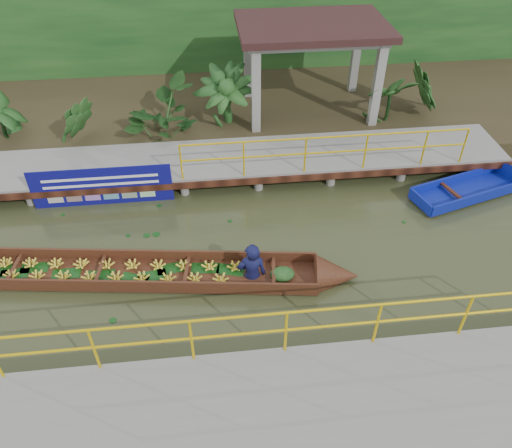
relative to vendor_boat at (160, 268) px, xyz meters
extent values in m
plane|color=#30361B|center=(1.53, 0.37, -0.26)|extent=(80.00, 80.00, 0.00)
cube|color=#2E2517|center=(1.53, 7.87, -0.04)|extent=(30.00, 8.00, 0.45)
cube|color=gray|center=(1.53, 3.87, 0.24)|extent=(16.00, 2.00, 0.15)
cube|color=black|center=(1.53, 2.87, 0.16)|extent=(16.00, 0.12, 0.18)
cylinder|color=gold|center=(4.28, 2.92, 1.31)|extent=(7.50, 0.05, 0.05)
cylinder|color=gold|center=(4.28, 2.92, 0.86)|extent=(7.50, 0.05, 0.05)
cylinder|color=gold|center=(4.28, 2.92, 0.81)|extent=(0.05, 0.05, 1.00)
cylinder|color=gray|center=(-4.47, 4.67, -0.04)|extent=(0.24, 0.24, 0.55)
cylinder|color=gray|center=(-2.47, 3.07, -0.04)|extent=(0.24, 0.24, 0.55)
cylinder|color=gray|center=(-2.47, 4.67, -0.04)|extent=(0.24, 0.24, 0.55)
cylinder|color=gray|center=(-0.47, 3.07, -0.04)|extent=(0.24, 0.24, 0.55)
cylinder|color=gray|center=(-0.47, 4.67, -0.04)|extent=(0.24, 0.24, 0.55)
cylinder|color=gray|center=(1.53, 3.07, -0.04)|extent=(0.24, 0.24, 0.55)
cylinder|color=gray|center=(1.53, 4.67, -0.04)|extent=(0.24, 0.24, 0.55)
cylinder|color=gray|center=(3.53, 3.07, -0.04)|extent=(0.24, 0.24, 0.55)
cylinder|color=gray|center=(3.53, 4.67, -0.04)|extent=(0.24, 0.24, 0.55)
cylinder|color=gray|center=(5.53, 3.07, -0.04)|extent=(0.24, 0.24, 0.55)
cylinder|color=gray|center=(5.53, 4.67, -0.04)|extent=(0.24, 0.24, 0.55)
cylinder|color=gray|center=(7.53, 3.07, -0.04)|extent=(0.24, 0.24, 0.55)
cylinder|color=gray|center=(7.53, 4.67, -0.04)|extent=(0.24, 0.24, 0.55)
cylinder|color=gray|center=(1.53, 3.07, -0.04)|extent=(0.24, 0.24, 0.55)
cube|color=gray|center=(2.53, -3.83, 0.04)|extent=(18.00, 2.40, 0.70)
cylinder|color=gold|center=(2.53, -2.68, 1.39)|extent=(10.00, 0.05, 0.05)
cylinder|color=gold|center=(2.53, -2.68, 0.94)|extent=(10.00, 0.05, 0.05)
cylinder|color=gold|center=(2.53, -2.68, 0.89)|extent=(0.05, 0.05, 1.00)
cube|color=gray|center=(2.73, 5.47, 1.34)|extent=(0.25, 0.25, 2.80)
cube|color=gray|center=(6.33, 5.47, 1.34)|extent=(0.25, 0.25, 2.80)
cube|color=gray|center=(2.73, 7.87, 1.34)|extent=(0.25, 0.25, 2.80)
cube|color=gray|center=(6.33, 7.87, 1.34)|extent=(0.25, 0.25, 2.80)
cube|color=gray|center=(4.53, 6.67, 2.64)|extent=(4.00, 2.60, 0.12)
cube|color=black|center=(4.53, 6.67, 2.84)|extent=(4.40, 3.00, 0.20)
cube|color=#123A17|center=(1.53, 10.37, 1.74)|extent=(30.00, 0.80, 4.00)
cube|color=#38160F|center=(-0.37, 0.05, -0.21)|extent=(7.70, 1.96, 0.06)
cube|color=#38160F|center=(-0.31, 0.52, -0.07)|extent=(7.58, 1.07, 0.32)
cube|color=#38160F|center=(-0.44, -0.42, -0.07)|extent=(7.58, 1.07, 0.32)
cone|color=#38160F|center=(3.84, -0.52, -0.13)|extent=(1.07, 1.04, 0.92)
ellipsoid|color=#123A17|center=(2.66, -0.36, -0.11)|extent=(0.59, 0.49, 0.25)
imported|color=#10133D|center=(1.99, -0.27, 0.72)|extent=(0.66, 0.44, 1.80)
cube|color=#0D1A90|center=(8.00, 2.16, -0.16)|extent=(3.14, 1.73, 0.10)
cube|color=#0D1A90|center=(7.87, 2.59, -0.04)|extent=(2.90, 0.92, 0.30)
cube|color=#0D1A90|center=(8.13, 1.73, -0.04)|extent=(2.90, 0.92, 0.30)
cube|color=#0D1A90|center=(6.56, 1.73, -0.04)|extent=(0.32, 0.88, 0.30)
cube|color=black|center=(7.52, 2.01, 0.00)|extent=(0.35, 0.89, 0.05)
cube|color=navy|center=(-1.54, 2.85, 0.29)|extent=(3.57, 0.03, 1.11)
cube|color=white|center=(-1.54, 2.83, 0.56)|extent=(2.90, 0.01, 0.07)
cube|color=white|center=(-1.54, 2.83, 0.36)|extent=(2.90, 0.01, 0.07)
imported|color=#123A17|center=(-2.66, 5.67, 0.85)|extent=(1.07, 1.07, 1.34)
imported|color=#123A17|center=(-0.16, 5.67, 0.85)|extent=(1.07, 1.07, 1.34)
imported|color=#123A17|center=(1.84, 5.67, 0.85)|extent=(1.07, 1.07, 1.34)
imported|color=#123A17|center=(6.84, 5.67, 0.85)|extent=(1.07, 1.07, 1.34)
imported|color=#123A17|center=(8.34, 5.67, 0.85)|extent=(1.07, 1.07, 1.34)
camera|label=1|loc=(1.23, -7.91, 7.75)|focal=35.00mm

